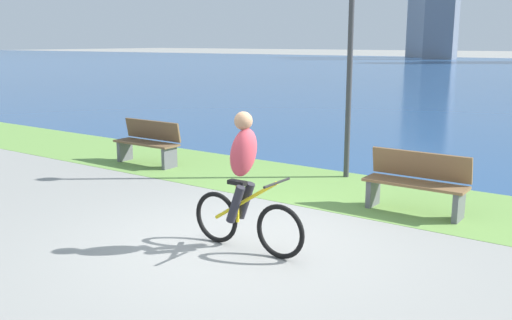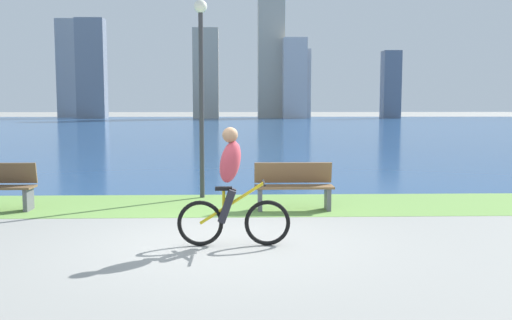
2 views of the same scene
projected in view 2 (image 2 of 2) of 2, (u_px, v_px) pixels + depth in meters
ground_plane at (221, 243)px, 8.03m from camera, size 300.00×300.00×0.00m
grass_strip_bayside at (226, 205)px, 11.09m from camera, size 120.00×2.51×0.01m
bay_water_surface at (237, 126)px, 53.17m from camera, size 300.00×82.10×0.00m
cyclist_lead at (231, 188)px, 7.80m from camera, size 1.61×0.52×1.70m
bench_near_path at (294, 186)px, 10.56m from camera, size 1.50×0.47×0.90m
lamppost_tall at (201, 71)px, 11.71m from camera, size 0.28×0.28×4.21m
city_skyline_far_shore at (224, 59)px, 83.85m from camera, size 52.98×9.78×26.23m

